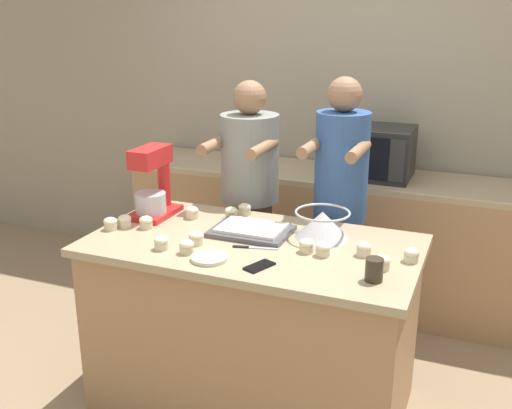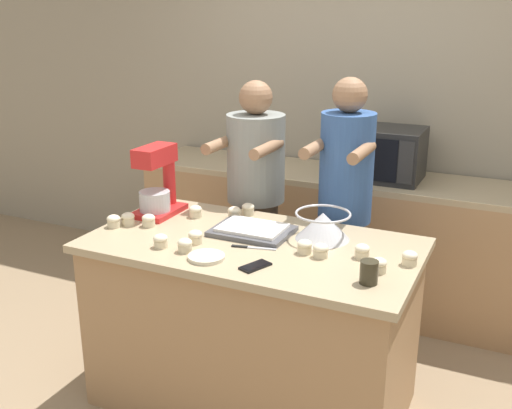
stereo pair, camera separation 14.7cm
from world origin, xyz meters
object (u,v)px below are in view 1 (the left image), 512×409
Objects in this scene: cupcake_13 at (196,238)px; cell_phone at (259,266)px; person_left at (250,209)px; cupcake_0 at (146,222)px; mixing_bowl at (322,224)px; cupcake_2 at (125,221)px; cupcake_11 at (382,262)px; cupcake_6 at (323,249)px; cupcake_8 at (186,246)px; cupcake_9 at (245,209)px; knife at (252,248)px; cupcake_12 at (192,212)px; stand_mixer at (153,186)px; cupcake_5 at (411,255)px; cupcake_7 at (110,224)px; cupcake_10 at (306,246)px; microwave_oven at (376,152)px; small_plate at (209,258)px; baking_tray at (251,230)px; drinking_glass at (374,270)px; cupcake_3 at (231,213)px; person_right at (339,214)px; cupcake_1 at (161,243)px; cupcake_4 at (364,249)px.

cell_phone is at bearing -19.25° from cupcake_13.
person_left is 0.76m from cupcake_0.
mixing_bowl reaches higher than cupcake_2.
cupcake_11 is (1.36, -0.03, 0.00)m from cupcake_2.
cupcake_6 is 1.00× the size of cupcake_8.
cupcake_9 is (-0.57, 0.40, 0.00)m from cupcake_6.
knife is at bearing -173.85° from cupcake_6.
knife is at bearing -30.57° from cupcake_12.
cupcake_2 is at bearing -119.87° from person_left.
cupcake_11 is at bearing -11.04° from stand_mixer.
cupcake_7 is at bearing -173.84° from cupcake_5.
mixing_bowl reaches higher than cupcake_9.
knife is 0.26m from cupcake_10.
small_plate is (-0.43, -1.64, -0.18)m from microwave_oven.
mixing_bowl is 0.38m from knife.
cupcake_5 is 1.00× the size of cupcake_10.
mixing_bowl is 0.74m from cupcake_12.
cupcake_11 is at bearing 1.14° from cupcake_7.
cupcake_8 reaches higher than baking_tray.
microwave_oven is 6.75× the size of cupcake_12.
drinking_glass is at bearing -21.14° from cupcake_12.
person_left is at bearing 97.70° from cupcake_3.
person_right reaches higher than cupcake_8.
cupcake_13 is (0.20, -0.34, 0.00)m from cupcake_12.
cupcake_5 is (1.13, 0.30, 0.00)m from cupcake_1.
cupcake_8 is at bearing -156.75° from cupcake_10.
cell_phone is 0.75m from cupcake_12.
stand_mixer is 5.54× the size of cupcake_12.
person_right is 4.21× the size of baking_tray.
knife is at bearing -169.14° from cupcake_10.
cupcake_5 is at bearing 2.69° from cupcake_4.
cupcake_10 is (-0.08, 0.01, 0.00)m from cupcake_6.
cupcake_1 and cupcake_8 have the same top height.
cupcake_7 is (-1.51, -0.16, 0.00)m from cupcake_5.
microwave_oven is 6.75× the size of cupcake_11.
person_left is at bearing 141.29° from mixing_bowl.
small_plate is at bearing -45.23° from cupcake_13.
cupcake_4 is at bearing -32.08° from mixing_bowl.
cupcake_7 is (-1.05, -0.31, -0.04)m from mixing_bowl.
small_plate is 0.59m from cupcake_12.
cupcake_12 is (-0.73, 0.23, 0.00)m from cupcake_10.
cupcake_5 is 1.03m from cupcake_8.
cupcake_13 is (-0.53, -0.11, 0.00)m from cupcake_10.
person_left is 10.15× the size of cell_phone.
microwave_oven is (0.38, 1.25, 0.17)m from baking_tray.
cupcake_8 is at bearing -89.25° from cupcake_3.
baking_tray reaches higher than cell_phone.
cupcake_13 is (-0.00, -0.41, 0.00)m from cupcake_3.
person_right is at bearing 60.17° from baking_tray.
person_right is 1.04m from cupcake_8.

